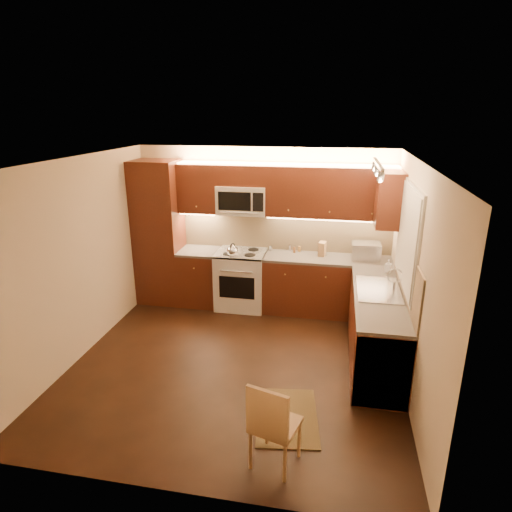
% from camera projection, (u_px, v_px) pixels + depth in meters
% --- Properties ---
extents(floor, '(4.00, 4.00, 0.01)m').
position_uv_depth(floor, '(236.00, 363.00, 5.49)').
color(floor, black).
rests_on(floor, ground).
extents(ceiling, '(4.00, 4.00, 0.01)m').
position_uv_depth(ceiling, '(233.00, 161.00, 4.70)').
color(ceiling, beige).
rests_on(ceiling, ground).
extents(wall_back, '(4.00, 0.01, 2.50)m').
position_uv_depth(wall_back, '(264.00, 227.00, 6.96)').
color(wall_back, '#C7B091').
rests_on(wall_back, ground).
extents(wall_front, '(4.00, 0.01, 2.50)m').
position_uv_depth(wall_front, '(172.00, 362.00, 3.23)').
color(wall_front, '#C7B091').
rests_on(wall_front, ground).
extents(wall_left, '(0.01, 4.00, 2.50)m').
position_uv_depth(wall_left, '(79.00, 260.00, 5.45)').
color(wall_left, '#C7B091').
rests_on(wall_left, ground).
extents(wall_right, '(0.01, 4.00, 2.50)m').
position_uv_depth(wall_right, '(414.00, 282.00, 4.75)').
color(wall_right, '#C7B091').
rests_on(wall_right, ground).
extents(pantry, '(0.70, 0.60, 2.30)m').
position_uv_depth(pantry, '(159.00, 233.00, 7.00)').
color(pantry, '#401A0D').
rests_on(pantry, floor).
extents(base_cab_back_left, '(0.62, 0.60, 0.86)m').
position_uv_depth(base_cab_back_left, '(200.00, 278.00, 7.12)').
color(base_cab_back_left, '#401A0D').
rests_on(base_cab_back_left, floor).
extents(counter_back_left, '(0.62, 0.60, 0.04)m').
position_uv_depth(counter_back_left, '(199.00, 251.00, 6.97)').
color(counter_back_left, '#353330').
rests_on(counter_back_left, base_cab_back_left).
extents(base_cab_back_right, '(1.92, 0.60, 0.86)m').
position_uv_depth(base_cab_back_right, '(326.00, 286.00, 6.76)').
color(base_cab_back_right, '#401A0D').
rests_on(base_cab_back_right, floor).
extents(counter_back_right, '(1.92, 0.60, 0.04)m').
position_uv_depth(counter_back_right, '(328.00, 259.00, 6.62)').
color(counter_back_right, '#353330').
rests_on(counter_back_right, base_cab_back_right).
extents(base_cab_right, '(0.60, 2.00, 0.86)m').
position_uv_depth(base_cab_right, '(376.00, 329.00, 5.43)').
color(base_cab_right, '#401A0D').
rests_on(base_cab_right, floor).
extents(counter_right, '(0.60, 2.00, 0.04)m').
position_uv_depth(counter_right, '(379.00, 296.00, 5.29)').
color(counter_right, '#353330').
rests_on(counter_right, base_cab_right).
extents(dishwasher, '(0.58, 0.60, 0.84)m').
position_uv_depth(dishwasher, '(381.00, 359.00, 4.78)').
color(dishwasher, silver).
rests_on(dishwasher, floor).
extents(backsplash_back, '(3.30, 0.02, 0.60)m').
position_uv_depth(backsplash_back, '(285.00, 231.00, 6.91)').
color(backsplash_back, tan).
rests_on(backsplash_back, wall_back).
extents(backsplash_right, '(0.02, 2.00, 0.60)m').
position_uv_depth(backsplash_right, '(407.00, 273.00, 5.14)').
color(backsplash_right, tan).
rests_on(backsplash_right, wall_right).
extents(upper_cab_back_left, '(0.62, 0.35, 0.75)m').
position_uv_depth(upper_cab_back_left, '(199.00, 188.00, 6.77)').
color(upper_cab_back_left, '#401A0D').
rests_on(upper_cab_back_left, wall_back).
extents(upper_cab_back_right, '(1.92, 0.35, 0.75)m').
position_uv_depth(upper_cab_back_right, '(331.00, 192.00, 6.42)').
color(upper_cab_back_right, '#401A0D').
rests_on(upper_cab_back_right, wall_back).
extents(upper_cab_bridge, '(0.76, 0.35, 0.31)m').
position_uv_depth(upper_cab_bridge, '(242.00, 175.00, 6.58)').
color(upper_cab_bridge, '#401A0D').
rests_on(upper_cab_bridge, wall_back).
extents(upper_cab_right_corner, '(0.35, 0.50, 0.75)m').
position_uv_depth(upper_cab_right_corner, '(390.00, 200.00, 5.88)').
color(upper_cab_right_corner, '#401A0D').
rests_on(upper_cab_right_corner, wall_right).
extents(stove, '(0.76, 0.65, 0.92)m').
position_uv_depth(stove, '(241.00, 279.00, 6.96)').
color(stove, silver).
rests_on(stove, floor).
extents(microwave, '(0.76, 0.38, 0.44)m').
position_uv_depth(microwave, '(242.00, 200.00, 6.69)').
color(microwave, silver).
rests_on(microwave, wall_back).
extents(window_frame, '(0.03, 1.44, 1.24)m').
position_uv_depth(window_frame, '(409.00, 237.00, 5.15)').
color(window_frame, silver).
rests_on(window_frame, wall_right).
extents(window_blinds, '(0.02, 1.36, 1.16)m').
position_uv_depth(window_blinds, '(407.00, 237.00, 5.15)').
color(window_blinds, silver).
rests_on(window_blinds, wall_right).
extents(sink, '(0.52, 0.86, 0.15)m').
position_uv_depth(sink, '(379.00, 284.00, 5.40)').
color(sink, silver).
rests_on(sink, counter_right).
extents(faucet, '(0.20, 0.04, 0.30)m').
position_uv_depth(faucet, '(395.00, 280.00, 5.34)').
color(faucet, silver).
rests_on(faucet, counter_right).
extents(track_light_bar, '(0.04, 1.20, 0.03)m').
position_uv_depth(track_light_bar, '(378.00, 164.00, 4.81)').
color(track_light_bar, silver).
rests_on(track_light_bar, ceiling).
extents(kettle, '(0.23, 0.23, 0.20)m').
position_uv_depth(kettle, '(232.00, 249.00, 6.60)').
color(kettle, silver).
rests_on(kettle, stove).
extents(toaster_oven, '(0.43, 0.33, 0.25)m').
position_uv_depth(toaster_oven, '(366.00, 251.00, 6.52)').
color(toaster_oven, silver).
rests_on(toaster_oven, counter_back_right).
extents(knife_block, '(0.12, 0.17, 0.22)m').
position_uv_depth(knife_block, '(322.00, 249.00, 6.68)').
color(knife_block, '#976744').
rests_on(knife_block, counter_back_right).
extents(spice_jar_a, '(0.06, 0.06, 0.09)m').
position_uv_depth(spice_jar_a, '(271.00, 248.00, 6.91)').
color(spice_jar_a, silver).
rests_on(spice_jar_a, counter_back_right).
extents(spice_jar_b, '(0.04, 0.04, 0.09)m').
position_uv_depth(spice_jar_b, '(294.00, 250.00, 6.83)').
color(spice_jar_b, brown).
rests_on(spice_jar_b, counter_back_right).
extents(spice_jar_c, '(0.05, 0.05, 0.10)m').
position_uv_depth(spice_jar_c, '(290.00, 248.00, 6.92)').
color(spice_jar_c, silver).
rests_on(spice_jar_c, counter_back_right).
extents(spice_jar_d, '(0.05, 0.05, 0.09)m').
position_uv_depth(spice_jar_d, '(299.00, 249.00, 6.89)').
color(spice_jar_d, olive).
rests_on(spice_jar_d, counter_back_right).
extents(soap_bottle, '(0.10, 0.11, 0.18)m').
position_uv_depth(soap_bottle, '(388.00, 266.00, 6.00)').
color(soap_bottle, white).
rests_on(soap_bottle, counter_right).
extents(rug, '(0.74, 1.00, 0.01)m').
position_uv_depth(rug, '(287.00, 417.00, 4.52)').
color(rug, black).
rests_on(rug, floor).
extents(dining_chair, '(0.47, 0.47, 0.86)m').
position_uv_depth(dining_chair, '(276.00, 422.00, 3.81)').
color(dining_chair, '#976744').
rests_on(dining_chair, floor).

